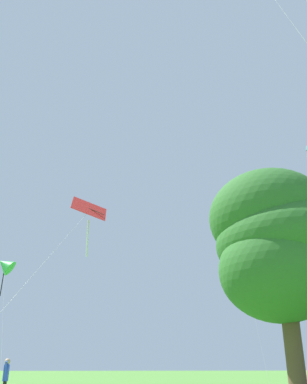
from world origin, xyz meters
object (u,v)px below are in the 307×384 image
Objects in this scene: kite_purple_streamer at (230,205)px; tree_left_oak at (278,243)px; person_in_red_shirt at (6,376)px; kite_green_small at (5,265)px; kite_red_high at (88,217)px.

kite_purple_streamer reaches higher than tree_left_oak.
tree_left_oak is at bearing -102.93° from kite_purple_streamer.
tree_left_oak reaches higher than person_in_red_shirt.
person_in_red_shirt is at bearing -128.34° from kite_purple_streamer.
kite_green_small is 21.28m from tree_left_oak.
tree_left_oak is (10.16, -0.88, -1.29)m from kite_red_high.
person_in_red_shirt is 0.15× the size of tree_left_oak.
tree_left_oak is at bearing -38.51° from kite_green_small.
kite_red_high is (-15.26, -21.36, -9.53)m from kite_purple_streamer.
kite_red_high is 6.86× the size of person_in_red_shirt.
kite_purple_streamer is at bearing 54.45° from kite_red_high.
person_in_red_shirt is (-2.92, -1.64, -7.76)m from kite_red_high.
kite_green_small is (-21.72, -9.01, -9.55)m from kite_purple_streamer.
kite_green_small is 0.83× the size of tree_left_oak.
kite_purple_streamer is 11.58× the size of person_in_red_shirt.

